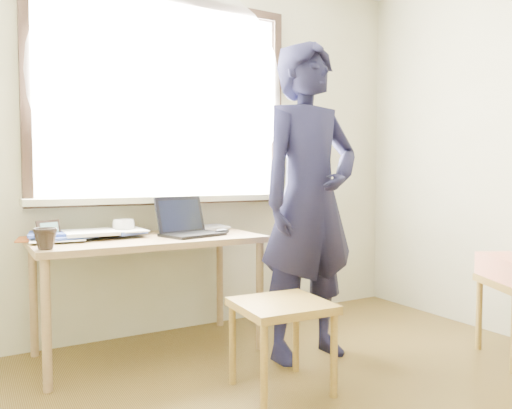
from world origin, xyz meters
TOP-DOWN VIEW (x-y plane):
  - room_shell at (-0.02, 0.20)m, footprint 3.52×4.02m
  - desk at (-0.45, 1.63)m, footprint 1.33×0.67m
  - laptop at (-0.21, 1.60)m, footprint 0.41×0.37m
  - mug_white at (-0.56, 1.76)m, footprint 0.18×0.18m
  - mug_dark at (-1.06, 1.40)m, footprint 0.12×0.12m
  - mouse at (-0.00, 1.53)m, footprint 0.10×0.07m
  - desk_clutter at (-0.71, 1.77)m, footprint 0.89×0.48m
  - book_a at (-0.86, 1.83)m, footprint 0.23×0.29m
  - book_b at (-0.00, 1.90)m, footprint 0.22×0.29m
  - picture_frame at (-1.00, 1.73)m, footprint 0.13×0.07m
  - work_chair at (-0.04, 0.77)m, footprint 0.47×0.45m
  - person at (0.37, 1.10)m, footprint 0.70×0.48m

SIDE VIEW (x-z plane):
  - work_chair at x=-0.04m, z-range 0.16..0.61m
  - desk at x=-0.45m, z-range 0.28..1.00m
  - book_b at x=0.00m, z-range 0.71..0.73m
  - book_a at x=-0.86m, z-range 0.71..0.74m
  - mouse at x=0.00m, z-range 0.71..0.75m
  - desk_clutter at x=-0.71m, z-range 0.72..0.77m
  - mug_white at x=-0.56m, z-range 0.71..0.82m
  - mug_dark at x=-1.06m, z-range 0.71..0.82m
  - picture_frame at x=-1.00m, z-range 0.71..0.82m
  - laptop at x=-0.21m, z-range 0.65..0.89m
  - person at x=0.37m, z-range 0.00..1.87m
  - room_shell at x=-0.02m, z-range 0.33..2.94m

